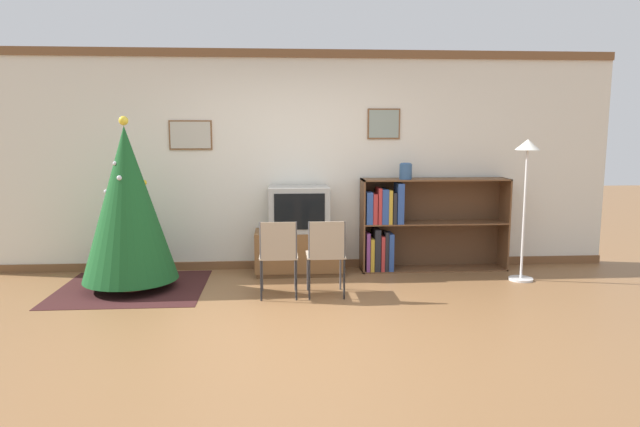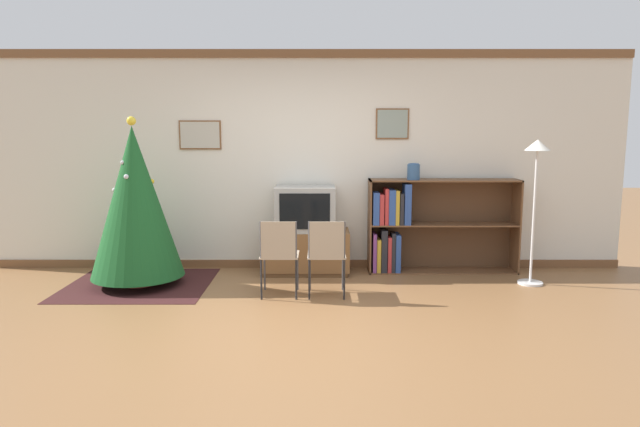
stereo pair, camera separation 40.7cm
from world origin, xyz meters
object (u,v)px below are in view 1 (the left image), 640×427
object	(u,v)px
folding_chair_left	(278,254)
folding_chair_right	(326,253)
television	(299,209)
bookshelf	(407,225)
vase	(406,171)
tv_console	(299,252)
standing_lamp	(526,173)
christmas_tree	(128,204)

from	to	relation	value
folding_chair_left	folding_chair_right	distance (m)	0.49
television	bookshelf	xyz separation A→B (m)	(1.34, 0.09, -0.23)
bookshelf	vase	distance (m)	0.68
tv_console	standing_lamp	size ratio (longest dim) A/B	0.65
christmas_tree	television	distance (m)	1.95
folding_chair_right	standing_lamp	xyz separation A→B (m)	(2.33, 0.51, 0.78)
christmas_tree	standing_lamp	size ratio (longest dim) A/B	1.15
tv_console	television	distance (m)	0.53
folding_chair_right	vase	distance (m)	1.68
tv_console	folding_chair_right	size ratio (longest dim) A/B	1.29
bookshelf	folding_chair_left	bearing A→B (deg)	-145.34
christmas_tree	television	bearing A→B (deg)	16.02
folding_chair_left	tv_console	bearing A→B (deg)	76.26
christmas_tree	vase	xyz separation A→B (m)	(3.18, 0.58, 0.30)
folding_chair_right	standing_lamp	size ratio (longest dim) A/B	0.50
folding_chair_left	standing_lamp	world-z (taller)	standing_lamp
vase	tv_console	bearing A→B (deg)	-178.28
vase	standing_lamp	distance (m)	1.38
bookshelf	vase	bearing A→B (deg)	-129.83
tv_console	standing_lamp	distance (m)	2.80
folding_chair_right	vase	world-z (taller)	vase
tv_console	standing_lamp	bearing A→B (deg)	-11.05
bookshelf	standing_lamp	size ratio (longest dim) A/B	1.11
folding_chair_left	folding_chair_right	world-z (taller)	same
bookshelf	standing_lamp	world-z (taller)	standing_lamp
standing_lamp	folding_chair_right	bearing A→B (deg)	-167.65
television	folding_chair_right	size ratio (longest dim) A/B	0.88
television	vase	size ratio (longest dim) A/B	3.63
folding_chair_right	bookshelf	distance (m)	1.56
bookshelf	tv_console	bearing A→B (deg)	-176.26
tv_console	standing_lamp	world-z (taller)	standing_lamp
christmas_tree	television	xyz separation A→B (m)	(1.87, 0.54, -0.14)
television	folding_chair_right	bearing A→B (deg)	-76.23
christmas_tree	tv_console	bearing A→B (deg)	16.09
christmas_tree	folding_chair_left	xyz separation A→B (m)	(1.63, -0.47, -0.47)
folding_chair_left	vase	world-z (taller)	vase
folding_chair_right	tv_console	bearing A→B (deg)	103.74
folding_chair_left	vase	distance (m)	2.03
christmas_tree	folding_chair_right	world-z (taller)	christmas_tree
folding_chair_right	christmas_tree	bearing A→B (deg)	167.47
tv_console	vase	size ratio (longest dim) A/B	5.35
standing_lamp	television	bearing A→B (deg)	169.01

